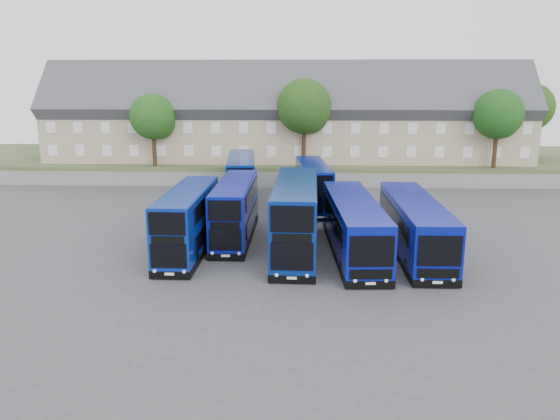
# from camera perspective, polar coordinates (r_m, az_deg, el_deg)

# --- Properties ---
(ground) EXTENTS (120.00, 120.00, 0.00)m
(ground) POSITION_cam_1_polar(r_m,az_deg,el_deg) (34.63, -0.66, -5.35)
(ground) COLOR #414145
(ground) RESTS_ON ground
(retaining_wall) EXTENTS (70.00, 0.40, 1.50)m
(retaining_wall) POSITION_cam_1_polar(r_m,az_deg,el_deg) (57.69, 0.49, 3.18)
(retaining_wall) COLOR slate
(retaining_wall) RESTS_ON ground
(earth_bank) EXTENTS (80.00, 20.00, 2.00)m
(earth_bank) POSITION_cam_1_polar(r_m,az_deg,el_deg) (67.50, 0.73, 4.94)
(earth_bank) COLOR #424D2B
(earth_bank) RESTS_ON ground
(terrace_row) EXTENTS (54.00, 10.40, 11.20)m
(terrace_row) POSITION_cam_1_polar(r_m,az_deg,el_deg) (62.88, 0.66, 9.43)
(terrace_row) COLOR tan
(terrace_row) RESTS_ON earth_bank
(dd_front_left) EXTENTS (2.58, 10.53, 4.17)m
(dd_front_left) POSITION_cam_1_polar(r_m,az_deg,el_deg) (36.26, -9.59, -1.29)
(dd_front_left) COLOR #072591
(dd_front_left) RESTS_ON ground
(dd_front_mid) EXTENTS (2.45, 10.37, 4.11)m
(dd_front_mid) POSITION_cam_1_polar(r_m,az_deg,el_deg) (38.97, -4.71, -0.13)
(dd_front_mid) COLOR #08149D
(dd_front_mid) RESTS_ON ground
(dd_front_right) EXTENTS (3.00, 11.91, 4.71)m
(dd_front_right) POSITION_cam_1_polar(r_m,az_deg,el_deg) (35.72, 1.63, -0.88)
(dd_front_right) COLOR navy
(dd_front_right) RESTS_ON ground
(dd_rear_left) EXTENTS (3.33, 10.71, 4.19)m
(dd_rear_left) POSITION_cam_1_polar(r_m,az_deg,el_deg) (50.52, -4.05, 3.14)
(dd_rear_left) COLOR navy
(dd_rear_left) RESTS_ON ground
(dd_rear_right) EXTENTS (3.24, 10.08, 3.94)m
(dd_rear_right) POSITION_cam_1_polar(r_m,az_deg,el_deg) (48.18, 3.50, 2.47)
(dd_rear_right) COLOR navy
(dd_rear_right) RESTS_ON ground
(coach_east_a) EXTENTS (3.46, 13.23, 3.58)m
(coach_east_a) POSITION_cam_1_polar(r_m,az_deg,el_deg) (36.00, 7.69, -1.80)
(coach_east_a) COLOR #08139C
(coach_east_a) RESTS_ON ground
(coach_east_b) EXTENTS (2.79, 12.97, 3.54)m
(coach_east_b) POSITION_cam_1_polar(r_m,az_deg,el_deg) (36.82, 13.87, -1.77)
(coach_east_b) COLOR #071391
(coach_east_b) RESTS_ON ground
(tree_west) EXTENTS (4.80, 4.80, 7.65)m
(tree_west) POSITION_cam_1_polar(r_m,az_deg,el_deg) (59.97, -13.00, 9.31)
(tree_west) COLOR #382314
(tree_west) RESTS_ON earth_bank
(tree_mid) EXTENTS (5.76, 5.76, 9.18)m
(tree_mid) POSITION_cam_1_polar(r_m,az_deg,el_deg) (58.38, 2.69, 10.53)
(tree_mid) COLOR #382314
(tree_mid) RESTS_ON earth_bank
(tree_east) EXTENTS (5.12, 5.12, 8.16)m
(tree_east) POSITION_cam_1_polar(r_m,az_deg,el_deg) (61.45, 21.93, 9.10)
(tree_east) COLOR #382314
(tree_east) RESTS_ON earth_bank
(tree_far) EXTENTS (5.44, 5.44, 8.67)m
(tree_far) POSITION_cam_1_polar(r_m,az_deg,el_deg) (70.10, 24.73, 9.57)
(tree_far) COLOR #382314
(tree_far) RESTS_ON earth_bank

